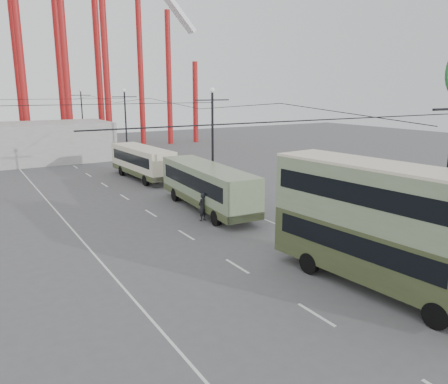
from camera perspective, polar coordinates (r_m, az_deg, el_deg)
ground at (r=21.09m, az=10.17°, el=-12.57°), size 160.00×160.00×0.00m
road_markings at (r=36.95m, az=-11.51°, el=-1.35°), size 12.52×120.00×0.01m
lamp_post_mid at (r=37.25m, az=-1.50°, el=6.34°), size 3.20×0.44×9.32m
lamp_post_far at (r=57.29m, az=-12.68°, el=8.41°), size 3.20×0.44×9.32m
lamp_post_distant at (r=78.38m, az=-18.00°, el=9.28°), size 3.20×0.44×9.32m
fairground_shed at (r=61.79m, az=-25.01°, el=5.79°), size 22.00×10.00×5.00m
double_decker_bus at (r=21.06m, az=19.88°, el=-3.58°), size 3.77×11.18×5.89m
single_decker_green at (r=33.67m, az=-2.24°, el=0.89°), size 3.70×12.38×3.45m
single_decker_cream at (r=46.45m, az=-10.61°, el=3.97°), size 3.15×10.77×3.32m
pedestrian at (r=31.07m, az=-2.86°, el=-1.95°), size 0.87×0.74×2.01m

